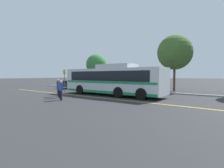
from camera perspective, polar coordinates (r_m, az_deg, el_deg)
ground_plane at (r=18.59m, az=-2.85°, el=-3.48°), size 220.00×220.00×0.00m
lane_strip_0 at (r=16.23m, az=-4.72°, el=-4.41°), size 31.01×0.20×0.01m
curb_strip at (r=22.18m, az=8.05°, el=-2.28°), size 39.01×0.36×0.15m
transit_bus at (r=17.79m, az=0.05°, el=1.33°), size 11.35×2.78×3.15m
parked_car_0 at (r=27.13m, az=-13.00°, el=-0.16°), size 4.84×1.87×1.25m
parked_car_1 at (r=22.50m, az=-0.95°, el=-0.35°), size 4.77×1.90×1.60m
pedestrian_0 at (r=14.93m, az=-16.35°, el=-1.56°), size 0.47×0.34×1.65m
pedestrian_1 at (r=16.51m, az=-16.62°, el=-1.18°), size 0.45×0.28×1.64m
pedestrian_2 at (r=17.64m, az=-17.18°, el=-0.86°), size 0.46×0.45×1.67m
bus_stop_sign at (r=21.94m, az=-15.30°, el=1.94°), size 0.07×0.40×2.78m
tree_0 at (r=31.40m, az=-5.13°, el=6.36°), size 3.64×3.64×5.80m
tree_2 at (r=24.05m, az=19.80°, el=9.64°), size 4.41×4.41×7.18m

